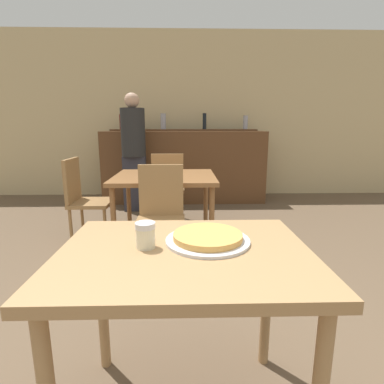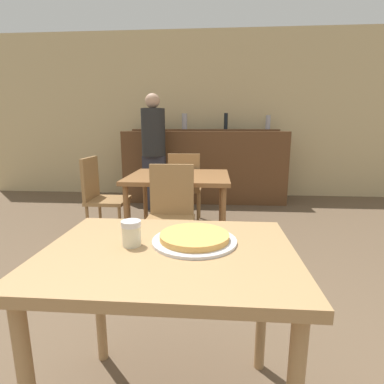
% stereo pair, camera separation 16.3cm
% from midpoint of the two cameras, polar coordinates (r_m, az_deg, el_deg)
% --- Properties ---
extents(wall_back, '(8.00, 0.05, 2.80)m').
position_cam_midpoint_polar(wall_back, '(5.41, 3.55, 14.28)').
color(wall_back, '#D1B784').
rests_on(wall_back, ground_plane).
extents(dining_table_near, '(0.94, 0.71, 0.76)m').
position_cam_midpoint_polar(dining_table_near, '(1.18, -0.30, -15.33)').
color(dining_table_near, '#A87F51').
rests_on(dining_table_near, ground_plane).
extents(dining_table_far, '(1.02, 0.89, 0.73)m').
position_cam_midpoint_polar(dining_table_far, '(3.10, -1.01, 1.84)').
color(dining_table_far, brown).
rests_on(dining_table_far, ground_plane).
extents(bar_counter, '(2.60, 0.56, 1.14)m').
position_cam_midpoint_polar(bar_counter, '(4.94, 3.33, 4.85)').
color(bar_counter, brown).
rests_on(bar_counter, ground_plane).
extents(bar_back_shelf, '(2.39, 0.24, 0.29)m').
position_cam_midpoint_polar(bar_back_shelf, '(5.04, 3.32, 12.06)').
color(bar_back_shelf, brown).
rests_on(bar_back_shelf, bar_counter).
extents(chair_far_side_front, '(0.40, 0.40, 0.90)m').
position_cam_midpoint_polar(chair_far_side_front, '(2.53, -2.29, -3.61)').
color(chair_far_side_front, olive).
rests_on(chair_far_side_front, ground_plane).
extents(chair_far_side_back, '(0.40, 0.40, 0.90)m').
position_cam_midpoint_polar(chair_far_side_back, '(3.72, -0.12, 1.57)').
color(chair_far_side_back, olive).
rests_on(chair_far_side_back, ground_plane).
extents(chair_far_side_left, '(0.40, 0.40, 0.90)m').
position_cam_midpoint_polar(chair_far_side_left, '(3.31, -15.70, -0.26)').
color(chair_far_side_left, olive).
rests_on(chair_far_side_left, ground_plane).
extents(pizza_tray, '(0.34, 0.34, 0.04)m').
position_cam_midpoint_polar(pizza_tray, '(1.20, 4.42, -8.87)').
color(pizza_tray, silver).
rests_on(pizza_tray, dining_table_near).
extents(cheese_shaker, '(0.08, 0.08, 0.10)m').
position_cam_midpoint_polar(cheese_shaker, '(1.16, -7.53, -7.82)').
color(cheese_shaker, beige).
rests_on(cheese_shaker, dining_table_near).
extents(person_standing, '(0.34, 0.34, 1.67)m').
position_cam_midpoint_polar(person_standing, '(4.41, -6.24, 8.26)').
color(person_standing, '#2D2D38').
rests_on(person_standing, ground_plane).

